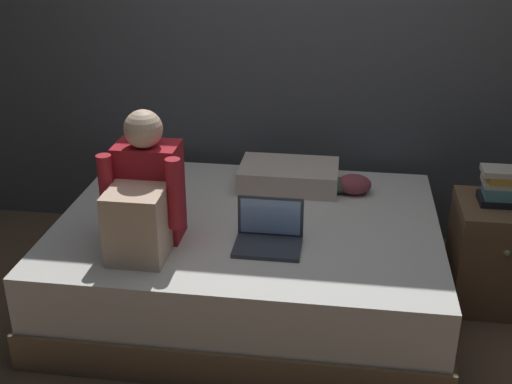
{
  "coord_description": "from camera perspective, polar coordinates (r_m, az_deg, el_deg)",
  "views": [
    {
      "loc": [
        0.27,
        -2.7,
        2.03
      ],
      "look_at": [
        -0.13,
        0.1,
        0.74
      ],
      "focal_mm": 45.92,
      "sensor_mm": 36.0,
      "label": 1
    }
  ],
  "objects": [
    {
      "name": "laptop",
      "position": [
        3.14,
        1.11,
        -3.74
      ],
      "size": [
        0.32,
        0.23,
        0.22
      ],
      "color": "#333842",
      "rests_on": "bed"
    },
    {
      "name": "book_stack",
      "position": [
        3.56,
        20.82,
        0.39
      ],
      "size": [
        0.25,
        0.16,
        0.2
      ],
      "color": "black",
      "rests_on": "nightstand"
    },
    {
      "name": "person_sitting",
      "position": [
        3.1,
        -9.7,
        -0.43
      ],
      "size": [
        0.39,
        0.44,
        0.66
      ],
      "color": "#B21E28",
      "rests_on": "bed"
    },
    {
      "name": "pillow",
      "position": [
        3.77,
        2.88,
        1.42
      ],
      "size": [
        0.56,
        0.36,
        0.13
      ],
      "primitive_type": "cube",
      "color": "beige",
      "rests_on": "bed"
    },
    {
      "name": "clothes_pile",
      "position": [
        3.72,
        8.03,
        0.65
      ],
      "size": [
        0.27,
        0.16,
        0.11
      ],
      "color": "#4C6B56",
      "rests_on": "bed"
    },
    {
      "name": "bed",
      "position": [
        3.53,
        -0.66,
        -5.96
      ],
      "size": [
        2.0,
        1.5,
        0.49
      ],
      "color": "#7A6047",
      "rests_on": "ground_plane"
    },
    {
      "name": "ground_plane",
      "position": [
        3.39,
        1.99,
        -12.28
      ],
      "size": [
        8.0,
        8.0,
        0.0
      ],
      "primitive_type": "plane",
      "color": "brown"
    },
    {
      "name": "wall_back",
      "position": [
        3.97,
        4.23,
        14.59
      ],
      "size": [
        5.6,
        0.1,
        2.7
      ],
      "primitive_type": "cube",
      "color": "#4C4F54",
      "rests_on": "ground_plane"
    },
    {
      "name": "nightstand",
      "position": [
        3.72,
        20.08,
        -5.04
      ],
      "size": [
        0.44,
        0.46,
        0.58
      ],
      "color": "brown",
      "rests_on": "ground_plane"
    }
  ]
}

